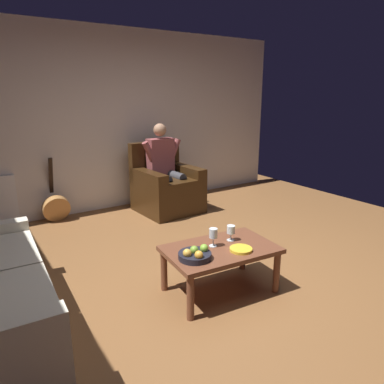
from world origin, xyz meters
The scene contains 10 objects.
ground_plane centered at (0.00, 0.00, 0.00)m, with size 6.68×6.68×0.00m, color brown.
wall_back centered at (0.00, -2.81, 1.32)m, with size 5.80×0.06×2.65m, color silver.
armchair centered at (-0.45, -2.18, 0.34)m, with size 0.88×0.89×1.01m.
person_seated centered at (-0.45, -2.21, 0.70)m, with size 0.66×0.58×1.30m.
coffee_table centered at (0.29, 0.10, 0.36)m, with size 1.02×0.69×0.42m.
guitar centered at (1.06, -2.61, 0.22)m, with size 0.37×0.35×1.02m.
wine_glass_near centered at (0.33, 0.04, 0.54)m, with size 0.07×0.07×0.17m.
wine_glass_far centered at (0.12, 0.03, 0.52)m, with size 0.07×0.07×0.14m.
fruit_bowl centered at (0.60, 0.16, 0.46)m, with size 0.27×0.27×0.11m.
decorative_dish centered at (0.18, 0.25, 0.44)m, with size 0.19×0.19×0.02m, color gold.
Camera 1 is at (2.10, 2.39, 1.74)m, focal length 33.65 mm.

